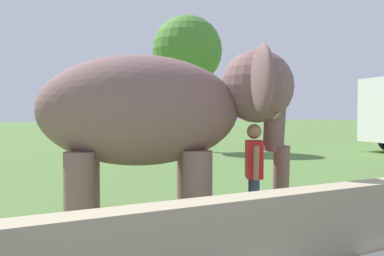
% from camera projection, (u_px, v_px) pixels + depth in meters
% --- Properties ---
extents(barrier_parapet, '(28.00, 0.36, 1.00)m').
position_uv_depth(barrier_parapet, '(322.00, 232.00, 4.94)').
color(barrier_parapet, tan).
rests_on(barrier_parapet, ground_plane).
extents(elephant, '(4.04, 3.18, 2.83)m').
position_uv_depth(elephant, '(163.00, 113.00, 6.92)').
color(elephant, '#7D5C5A').
rests_on(elephant, ground_plane).
extents(person_handler, '(0.42, 0.61, 1.66)m').
position_uv_depth(person_handler, '(254.00, 171.00, 6.92)').
color(person_handler, navy).
rests_on(person_handler, ground_plane).
extents(tree_distant, '(3.42, 3.42, 6.63)m').
position_uv_depth(tree_distant, '(187.00, 51.00, 21.87)').
color(tree_distant, brown).
rests_on(tree_distant, ground_plane).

